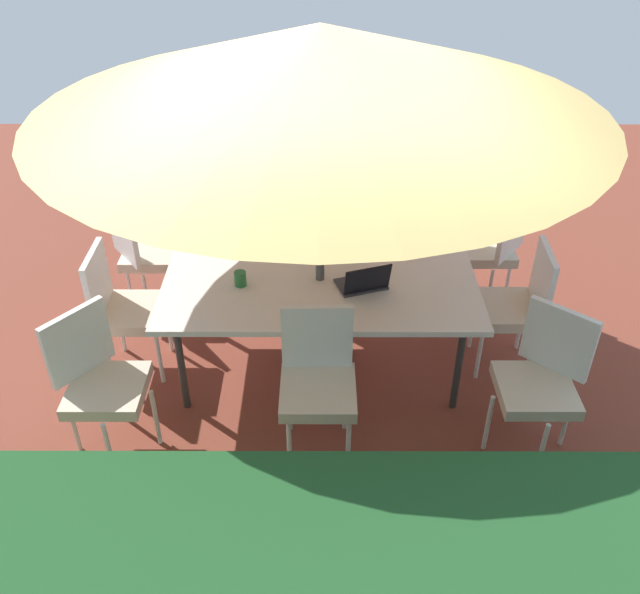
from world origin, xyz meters
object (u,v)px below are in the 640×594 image
(patio_umbrella, at_px, (320,70))
(chair_southeast, at_px, (145,250))
(laptop, at_px, (363,283))
(chair_north, at_px, (318,378))
(chair_northeast, at_px, (99,378))
(chair_west, at_px, (517,302))
(dining_table, at_px, (320,284))
(cup, at_px, (240,279))
(chair_south, at_px, (322,247))
(chair_northwest, at_px, (542,377))
(chair_southwest, at_px, (492,245))
(chair_east, at_px, (123,305))

(patio_umbrella, distance_m, chair_southeast, 2.27)
(laptop, bearing_deg, chair_north, 46.90)
(chair_southeast, height_order, chair_northeast, same)
(chair_west, distance_m, chair_southeast, 2.88)
(chair_northeast, bearing_deg, dining_table, -21.84)
(dining_table, relative_size, chair_north, 2.19)
(dining_table, height_order, laptop, laptop)
(chair_north, bearing_deg, cup, 125.34)
(dining_table, height_order, chair_southeast, chair_southeast)
(dining_table, bearing_deg, cup, 8.31)
(chair_north, relative_size, cup, 9.61)
(chair_southeast, height_order, chair_north, same)
(chair_northeast, bearing_deg, chair_north, -51.69)
(dining_table, height_order, chair_northeast, chair_northeast)
(chair_south, relative_size, chair_southeast, 1.00)
(dining_table, height_order, chair_northwest, chair_northwest)
(laptop, bearing_deg, cup, -21.21)
(chair_northeast, bearing_deg, chair_south, -2.94)
(chair_north, distance_m, chair_northeast, 1.33)
(dining_table, distance_m, chair_southeast, 1.59)
(dining_table, distance_m, chair_northeast, 1.57)
(chair_west, relative_size, cup, 9.61)
(chair_west, xyz_separation_m, laptop, (1.10, 0.14, 0.26))
(patio_umbrella, relative_size, laptop, 8.89)
(chair_south, distance_m, laptop, 0.98)
(chair_northeast, height_order, laptop, same)
(chair_northwest, distance_m, laptop, 1.28)
(cup, bearing_deg, laptop, 177.24)
(chair_north, bearing_deg, patio_umbrella, 87.48)
(chair_southwest, height_order, cup, chair_southwest)
(chair_west, height_order, chair_east, same)
(cup, bearing_deg, chair_south, -122.48)
(cup, bearing_deg, chair_northwest, 160.02)
(chair_west, relative_size, chair_southeast, 1.00)
(patio_umbrella, height_order, chair_southeast, patio_umbrella)
(chair_east, bearing_deg, dining_table, -89.66)
(chair_west, bearing_deg, chair_south, -116.06)
(patio_umbrella, height_order, cup, patio_umbrella)
(chair_northwest, bearing_deg, chair_southeast, -168.32)
(chair_east, distance_m, laptop, 1.69)
(patio_umbrella, xyz_separation_m, chair_north, (0.01, 0.77, -1.63))
(dining_table, relative_size, chair_southeast, 2.19)
(patio_umbrella, height_order, chair_northeast, patio_umbrella)
(chair_west, xyz_separation_m, chair_southwest, (0.01, -0.79, 0.00))
(chair_northeast, bearing_deg, chair_west, -35.63)
(chair_south, height_order, cup, chair_south)
(dining_table, xyz_separation_m, chair_east, (1.38, 0.02, -0.17))
(dining_table, distance_m, chair_north, 0.79)
(chair_southeast, bearing_deg, chair_west, -141.84)
(chair_north, bearing_deg, chair_northeast, 178.69)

